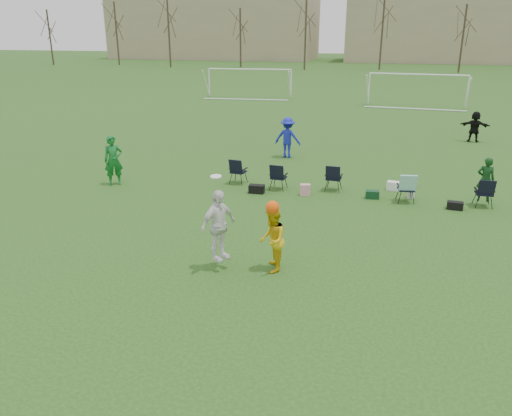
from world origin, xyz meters
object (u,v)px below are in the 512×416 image
(fielder_blue, at_px, (288,138))
(goal_mid, at_px, (418,81))
(fielder_green_near, at_px, (113,160))
(center_contest, at_px, (245,232))
(goal_left, at_px, (250,75))
(fielder_black, at_px, (475,127))

(fielder_blue, bearing_deg, goal_mid, -104.37)
(fielder_blue, xyz_separation_m, goal_mid, (6.30, 19.06, 1.01))
(fielder_green_near, xyz_separation_m, center_contest, (6.77, -5.64, 0.05))
(center_contest, bearing_deg, goal_mid, 80.79)
(center_contest, bearing_deg, goal_left, 105.46)
(fielder_black, xyz_separation_m, goal_mid, (-2.48, 13.16, 1.12))
(goal_left, relative_size, goal_mid, 1.00)
(fielder_black, bearing_deg, fielder_green_near, 49.37)
(fielder_black, height_order, goal_left, goal_left)
(fielder_black, bearing_deg, goal_mid, -69.76)
(fielder_green_near, bearing_deg, center_contest, -73.21)
(fielder_green_near, distance_m, fielder_blue, 8.07)
(fielder_blue, height_order, goal_left, goal_left)
(fielder_black, distance_m, goal_left, 22.42)
(fielder_blue, bearing_deg, fielder_black, -142.19)
(goal_left, height_order, goal_mid, same)
(center_contest, bearing_deg, fielder_black, 66.93)
(goal_mid, bearing_deg, goal_left, 175.87)
(fielder_green_near, height_order, goal_mid, goal_mid)
(goal_mid, bearing_deg, fielder_green_near, -111.14)
(fielder_blue, distance_m, goal_left, 22.45)
(fielder_blue, height_order, center_contest, center_contest)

